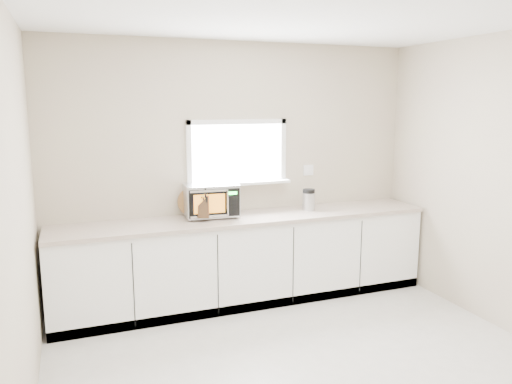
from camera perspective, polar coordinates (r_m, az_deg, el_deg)
name	(u,v)px	position (r m, az deg, el deg)	size (l,w,h in m)	color
ground	(323,383)	(4.04, 7.63, -20.85)	(4.00, 4.00, 0.00)	beige
back_wall	(237,170)	(5.34, -2.19, 2.55)	(4.00, 0.17, 2.70)	#B09C8C
cabinets	(246,261)	(5.28, -1.09, -7.85)	(3.92, 0.60, 0.88)	white
countertop	(247,218)	(5.14, -1.07, -3.01)	(3.92, 0.64, 0.04)	#B8A698
microwave	(211,199)	(5.12, -5.20, -0.83)	(0.56, 0.47, 0.34)	black
knife_block	(204,206)	(4.97, -5.98, -1.62)	(0.17, 0.25, 0.33)	#4B311A
cutting_board	(191,202)	(5.20, -7.40, -1.09)	(0.29, 0.29, 0.02)	#915E38
coffee_grinder	(309,200)	(5.43, 6.04, -0.87)	(0.15, 0.15, 0.24)	#B9BCC1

